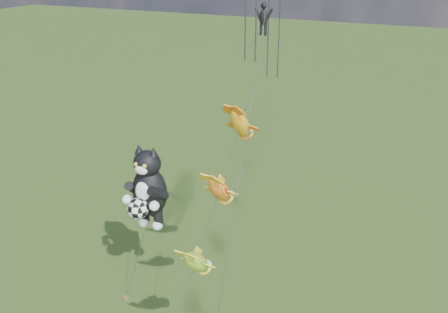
% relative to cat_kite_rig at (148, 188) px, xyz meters
% --- Properties ---
extents(cat_kite_rig, '(2.85, 4.33, 10.63)m').
position_rel_cat_kite_rig_xyz_m(cat_kite_rig, '(0.00, 0.00, 0.00)').
color(cat_kite_rig, brown).
rests_on(cat_kite_rig, ground).
extents(fish_windsock_rig, '(0.97, 15.97, 15.76)m').
position_rel_cat_kite_rig_xyz_m(fish_windsock_rig, '(6.97, -4.74, 1.31)').
color(fish_windsock_rig, brown).
rests_on(fish_windsock_rig, ground).
extents(parafoil_rig, '(3.55, 17.29, 24.13)m').
position_rel_cat_kite_rig_xyz_m(parafoil_rig, '(7.48, 1.51, 11.91)').
color(parafoil_rig, brown).
rests_on(parafoil_rig, ground).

